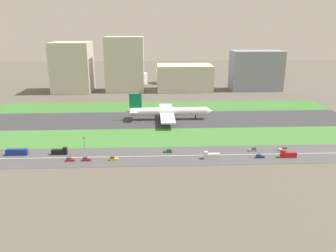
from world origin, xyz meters
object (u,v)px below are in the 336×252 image
cargo_warehouse (256,70)px  truck_0 (60,152)px  car_6 (283,149)px  car_2 (253,150)px  airliner (167,111)px  bus_0 (17,152)px  car_4 (168,151)px  office_tower (184,78)px  terminal_building (72,67)px  hangar_building (125,64)px  car_0 (70,160)px  fuel_tank_centre (165,77)px  fuel_tank_west (137,78)px  truck_1 (211,156)px  car_1 (260,156)px  car_5 (114,159)px  truck_2 (288,154)px  car_3 (86,159)px  traffic_light (84,142)px

cargo_warehouse → truck_0: bearing=-131.5°
car_6 → car_2: 17.57m
airliner → bus_0: size_ratio=5.60×
airliner → car_4: (-2.33, -68.00, -5.31)m
airliner → office_tower: office_tower is taller
terminal_building → hangar_building: (53.96, 0.00, 2.62)m
car_0 → cargo_warehouse: cargo_warehouse is taller
airliner → fuel_tank_centre: 159.07m
bus_0 → airliner: bearing=38.5°
fuel_tank_west → truck_1: bearing=-78.3°
airliner → car_2: bearing=-56.2°
truck_0 → car_1: bearing=-5.3°
car_5 → truck_0: (-30.38, 10.00, 0.75)m
car_5 → car_1: size_ratio=1.00×
car_6 → fuel_tank_centre: 234.54m
bus_0 → car_1: 132.32m
car_2 → car_4: same height
car_0 → truck_0: 12.65m
car_6 → truck_2: 10.11m
car_0 → bus_0: bus_0 is taller
car_5 → car_3: size_ratio=1.00×
car_6 → traffic_light: size_ratio=0.61×
airliner → cargo_warehouse: 151.75m
car_2 → hangar_building: bearing=114.9°
car_1 → office_tower: bearing=-83.1°
car_6 → cargo_warehouse: (36.04, 182.00, 19.63)m
truck_2 → hangar_building: size_ratio=0.15×
truck_0 → car_2: bearing=0.0°
car_5 → truck_0: bearing=-18.2°
car_0 → office_tower: bearing=-112.0°
car_0 → office_tower: 207.49m
car_2 → office_tower: bearing=97.0°
car_2 → car_5: bearing=-172.6°
truck_1 → fuel_tank_centre: bearing=-86.2°
truck_1 → terminal_building: size_ratio=0.17×
car_0 → car_1: bearing=-180.0°
bus_0 → truck_2: (147.25, -10.00, -0.15)m
bus_0 → fuel_tank_centre: (89.95, 227.00, 5.69)m
car_1 → terminal_building: terminal_building is taller
car_0 → fuel_tank_west: (25.76, 237.00, 5.19)m
truck_0 → hangar_building: bearing=82.7°
fuel_tank_west → car_0: bearing=-96.2°
truck_1 → fuel_tank_west: 242.03m
bus_0 → truck_2: bearing=-3.9°
car_3 → car_2: 92.08m
fuel_tank_west → fuel_tank_centre: (33.17, 0.00, 1.40)m
airliner → truck_2: 99.60m
car_1 → fuel_tank_centre: bearing=-80.0°
car_6 → hangar_building: size_ratio=0.08×
car_0 → car_5: bearing=-180.0°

